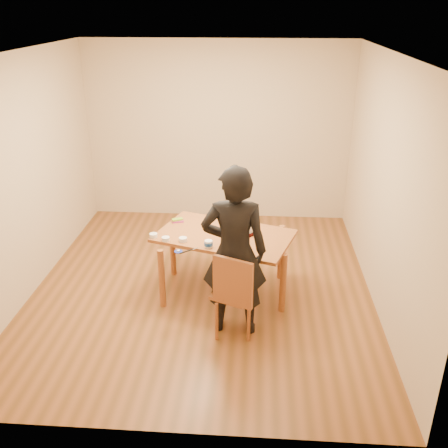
# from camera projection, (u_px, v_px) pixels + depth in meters

# --- Properties ---
(room_shell) EXTENTS (4.00, 4.50, 2.70)m
(room_shell) POSITION_uv_depth(u_px,v_px,m) (204.00, 172.00, 5.82)
(room_shell) COLOR brown
(room_shell) RESTS_ON ground
(dining_table) EXTENTS (1.69, 1.30, 0.04)m
(dining_table) POSITION_uv_depth(u_px,v_px,m) (224.00, 236.00, 5.67)
(dining_table) COLOR brown
(dining_table) RESTS_ON floor
(dining_chair) EXTENTS (0.50, 0.50, 0.04)m
(dining_chair) POSITION_uv_depth(u_px,v_px,m) (234.00, 294.00, 5.07)
(dining_chair) COLOR brown
(dining_chair) RESTS_ON floor
(cake_plate) EXTENTS (0.30, 0.30, 0.02)m
(cake_plate) POSITION_uv_depth(u_px,v_px,m) (243.00, 231.00, 5.71)
(cake_plate) COLOR red
(cake_plate) RESTS_ON dining_table
(cake) EXTENTS (0.24, 0.24, 0.08)m
(cake) POSITION_uv_depth(u_px,v_px,m) (243.00, 228.00, 5.69)
(cake) COLOR white
(cake) RESTS_ON cake_plate
(frosting_dome) EXTENTS (0.23, 0.23, 0.03)m
(frosting_dome) POSITION_uv_depth(u_px,v_px,m) (243.00, 223.00, 5.67)
(frosting_dome) COLOR white
(frosting_dome) RESTS_ON cake
(frosting_tub) EXTENTS (0.09, 0.09, 0.08)m
(frosting_tub) POSITION_uv_depth(u_px,v_px,m) (209.00, 244.00, 5.36)
(frosting_tub) COLOR white
(frosting_tub) RESTS_ON dining_table
(frosting_lid) EXTENTS (0.09, 0.09, 0.01)m
(frosting_lid) POSITION_uv_depth(u_px,v_px,m) (178.00, 251.00, 5.27)
(frosting_lid) COLOR #1A2CAB
(frosting_lid) RESTS_ON dining_table
(frosting_dollop) EXTENTS (0.04, 0.04, 0.02)m
(frosting_dollop) POSITION_uv_depth(u_px,v_px,m) (178.00, 250.00, 5.26)
(frosting_dollop) COLOR white
(frosting_dollop) RESTS_ON frosting_lid
(ramekin_green) EXTENTS (0.09, 0.09, 0.04)m
(ramekin_green) POSITION_uv_depth(u_px,v_px,m) (183.00, 239.00, 5.49)
(ramekin_green) COLOR white
(ramekin_green) RESTS_ON dining_table
(ramekin_yellow) EXTENTS (0.09, 0.09, 0.04)m
(ramekin_yellow) POSITION_uv_depth(u_px,v_px,m) (166.00, 239.00, 5.51)
(ramekin_yellow) COLOR white
(ramekin_yellow) RESTS_ON dining_table
(ramekin_multi) EXTENTS (0.09, 0.09, 0.04)m
(ramekin_multi) POSITION_uv_depth(u_px,v_px,m) (153.00, 235.00, 5.59)
(ramekin_multi) COLOR white
(ramekin_multi) RESTS_ON dining_table
(candy_box_pink) EXTENTS (0.15, 0.10, 0.02)m
(candy_box_pink) POSITION_uv_depth(u_px,v_px,m) (178.00, 221.00, 5.98)
(candy_box_pink) COLOR #DF3476
(candy_box_pink) RESTS_ON dining_table
(candy_box_green) EXTENTS (0.14, 0.11, 0.02)m
(candy_box_green) POSITION_uv_depth(u_px,v_px,m) (177.00, 219.00, 5.97)
(candy_box_green) COLOR green
(candy_box_green) RESTS_ON candy_box_pink
(spatula) EXTENTS (0.13, 0.12, 0.01)m
(spatula) POSITION_uv_depth(u_px,v_px,m) (186.00, 251.00, 5.27)
(spatula) COLOR black
(spatula) RESTS_ON dining_table
(person) EXTENTS (0.67, 0.45, 1.80)m
(person) POSITION_uv_depth(u_px,v_px,m) (234.00, 252.00, 4.93)
(person) COLOR black
(person) RESTS_ON floor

